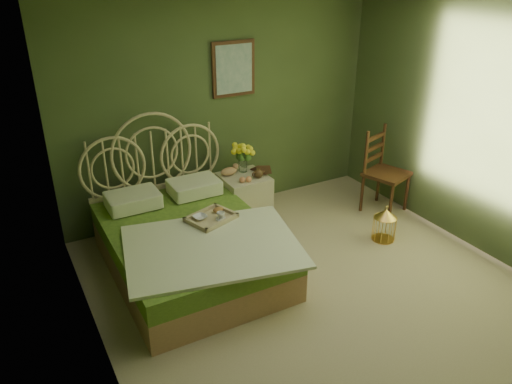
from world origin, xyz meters
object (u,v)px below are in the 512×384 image
bed (188,242)px  birdcage (385,225)px  nightstand (244,192)px  chair (383,165)px

bed → birdcage: size_ratio=5.88×
bed → nightstand: size_ratio=2.24×
bed → birdcage: bearing=-14.0°
bed → nightstand: (1.00, 0.67, 0.05)m
chair → birdcage: 0.90m
nightstand → birdcage: bearing=-46.2°
bed → birdcage: 2.22m
bed → nightstand: bearing=34.0°
nightstand → chair: chair is taller
bed → chair: bearing=2.4°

